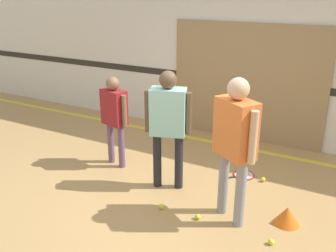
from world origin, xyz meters
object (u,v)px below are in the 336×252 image
Objects in this scene: person_student_left at (114,112)px; training_cone at (287,216)px; person_instructor at (168,118)px; tennis_ball_stray_left at (198,217)px; racket_spare_on_floor at (243,175)px; tennis_ball_by_spare_racket at (263,179)px; person_student_right at (235,136)px; tennis_ball_stray_right at (271,242)px; tennis_ball_near_instructor at (161,206)px.

person_student_left reaches higher than training_cone.
tennis_ball_stray_left is (0.67, -0.52, -0.96)m from person_instructor.
person_instructor is 1.49m from racket_spare_on_floor.
person_instructor is at bearing -146.40° from tennis_ball_by_spare_racket.
person_student_right reaches higher than tennis_ball_stray_left.
tennis_ball_by_spare_racket is (1.11, 0.74, -0.96)m from person_instructor.
tennis_ball_stray_right is at bearing -97.95° from training_cone.
tennis_ball_near_instructor is (-0.62, -1.30, 0.02)m from racket_spare_on_floor.
training_cone is (0.49, -0.85, 0.08)m from tennis_ball_by_spare_racket.
person_instructor reaches higher than person_student_left.
person_student_left is 20.74× the size of tennis_ball_stray_left.
tennis_ball_by_spare_racket is at bearing -64.11° from person_student_right.
person_student_left reaches higher than tennis_ball_stray_right.
person_instructor is at bearing 2.55° from person_student_left.
tennis_ball_near_instructor is 1.48m from training_cone.
training_cone is at bearing 84.01° from racket_spare_on_floor.
racket_spare_on_floor is 1.53m from tennis_ball_stray_right.
person_instructor is 24.28× the size of tennis_ball_by_spare_racket.
tennis_ball_by_spare_racket is 1.00× the size of tennis_ball_stray_left.
person_student_right is 5.72× the size of training_cone.
person_student_right is 1.46m from tennis_ball_by_spare_racket.
person_student_left is 2.01m from tennis_ball_stray_left.
tennis_ball_near_instructor is at bearing 16.40° from racket_spare_on_floor.
racket_spare_on_floor is at bearing 83.94° from tennis_ball_stray_left.
tennis_ball_stray_right reaches higher than racket_spare_on_floor.
tennis_ball_stray_left is (0.48, 0.01, 0.00)m from tennis_ball_near_instructor.
person_student_left reaches higher than racket_spare_on_floor.
training_cone is at bearing 23.42° from tennis_ball_stray_left.
tennis_ball_stray_right is at bearing -38.82° from person_instructor.
racket_spare_on_floor is 1.44m from tennis_ball_near_instructor.
person_instructor is 1.04m from person_student_left.
person_instructor is 1.11m from tennis_ball_near_instructor.
tennis_ball_stray_right is (2.55, -0.79, -0.81)m from person_student_left.
racket_spare_on_floor is 0.31m from tennis_ball_by_spare_racket.
tennis_ball_near_instructor is (-0.80, -0.22, -1.01)m from person_student_right.
tennis_ball_stray_right is (1.35, -0.04, 0.00)m from tennis_ball_near_instructor.
tennis_ball_stray_right is at bearing -71.74° from tennis_ball_by_spare_racket.
tennis_ball_stray_right is at bearing -3.31° from tennis_ball_stray_left.
tennis_ball_stray_left is at bearing 65.43° from person_student_right.
person_student_right is 1.18m from tennis_ball_stray_right.
person_student_left is 20.74× the size of tennis_ball_stray_right.
tennis_ball_stray_left is at bearing -156.58° from training_cone.
tennis_ball_stray_right is (0.43, -1.31, 0.00)m from tennis_ball_by_spare_racket.
tennis_ball_stray_left is (-0.44, -1.26, 0.00)m from tennis_ball_by_spare_racket.
tennis_ball_stray_left is at bearing 35.85° from racket_spare_on_floor.
tennis_ball_by_spare_racket is 0.22× the size of training_cone.
person_student_right is at bearing 154.95° from tennis_ball_stray_right.
person_instructor is at bearing 159.87° from tennis_ball_stray_right.
person_instructor is at bearing 176.05° from training_cone.
person_instructor is 5.41× the size of training_cone.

